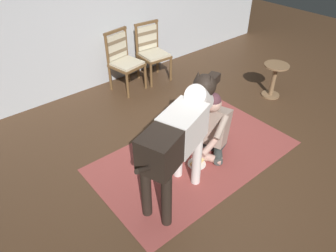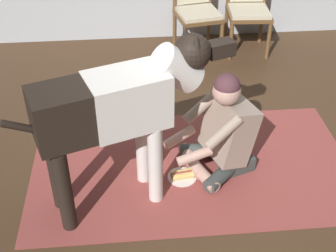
{
  "view_description": "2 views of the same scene",
  "coord_description": "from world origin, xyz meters",
  "px_view_note": "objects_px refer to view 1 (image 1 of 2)",
  "views": [
    {
      "loc": [
        -2.42,
        -2.04,
        2.64
      ],
      "look_at": [
        -0.66,
        0.08,
        0.63
      ],
      "focal_mm": 33.22,
      "sensor_mm": 36.0,
      "label": 1
    },
    {
      "loc": [
        -0.71,
        -2.76,
        2.43
      ],
      "look_at": [
        -0.49,
        -0.33,
        0.67
      ],
      "focal_mm": 49.45,
      "sensor_mm": 36.0,
      "label": 2
    }
  ],
  "objects_px": {
    "hot_dog_on_plate": "(197,163)",
    "round_side_table": "(274,78)",
    "person_sitting_on_floor": "(210,128)",
    "dining_chair_right_of_pair": "(151,49)",
    "large_dog": "(180,133)",
    "dining_chair_left_of_pair": "(123,58)"
  },
  "relations": [
    {
      "from": "dining_chair_left_of_pair",
      "to": "dining_chair_right_of_pair",
      "type": "bearing_deg",
      "value": 0.12
    },
    {
      "from": "dining_chair_left_of_pair",
      "to": "dining_chair_right_of_pair",
      "type": "height_order",
      "value": "same"
    },
    {
      "from": "dining_chair_left_of_pair",
      "to": "hot_dog_on_plate",
      "type": "xyz_separation_m",
      "value": [
        -0.4,
        -2.19,
        -0.52
      ]
    },
    {
      "from": "large_dog",
      "to": "dining_chair_left_of_pair",
      "type": "bearing_deg",
      "value": 70.29
    },
    {
      "from": "dining_chair_right_of_pair",
      "to": "person_sitting_on_floor",
      "type": "relative_size",
      "value": 1.18
    },
    {
      "from": "hot_dog_on_plate",
      "to": "dining_chair_right_of_pair",
      "type": "bearing_deg",
      "value": 65.8
    },
    {
      "from": "dining_chair_right_of_pair",
      "to": "large_dog",
      "type": "height_order",
      "value": "large_dog"
    },
    {
      "from": "person_sitting_on_floor",
      "to": "round_side_table",
      "type": "distance_m",
      "value": 1.81
    },
    {
      "from": "dining_chair_right_of_pair",
      "to": "hot_dog_on_plate",
      "type": "distance_m",
      "value": 2.46
    },
    {
      "from": "dining_chair_left_of_pair",
      "to": "dining_chair_right_of_pair",
      "type": "distance_m",
      "value": 0.58
    },
    {
      "from": "person_sitting_on_floor",
      "to": "hot_dog_on_plate",
      "type": "xyz_separation_m",
      "value": [
        -0.32,
        -0.11,
        -0.32
      ]
    },
    {
      "from": "hot_dog_on_plate",
      "to": "round_side_table",
      "type": "distance_m",
      "value": 2.16
    },
    {
      "from": "dining_chair_right_of_pair",
      "to": "hot_dog_on_plate",
      "type": "bearing_deg",
      "value": -114.2
    },
    {
      "from": "hot_dog_on_plate",
      "to": "round_side_table",
      "type": "xyz_separation_m",
      "value": [
        2.1,
        0.42,
        0.3
      ]
    },
    {
      "from": "dining_chair_left_of_pair",
      "to": "round_side_table",
      "type": "relative_size",
      "value": 1.77
    },
    {
      "from": "dining_chair_left_of_pair",
      "to": "person_sitting_on_floor",
      "type": "height_order",
      "value": "dining_chair_left_of_pair"
    },
    {
      "from": "dining_chair_right_of_pair",
      "to": "large_dog",
      "type": "xyz_separation_m",
      "value": [
        -1.43,
        -2.35,
        0.25
      ]
    },
    {
      "from": "large_dog",
      "to": "hot_dog_on_plate",
      "type": "height_order",
      "value": "large_dog"
    },
    {
      "from": "large_dog",
      "to": "hot_dog_on_plate",
      "type": "xyz_separation_m",
      "value": [
        0.44,
        0.16,
        -0.76
      ]
    },
    {
      "from": "hot_dog_on_plate",
      "to": "person_sitting_on_floor",
      "type": "bearing_deg",
      "value": 19.6
    },
    {
      "from": "person_sitting_on_floor",
      "to": "round_side_table",
      "type": "height_order",
      "value": "person_sitting_on_floor"
    },
    {
      "from": "dining_chair_right_of_pair",
      "to": "round_side_table",
      "type": "height_order",
      "value": "dining_chair_right_of_pair"
    }
  ]
}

